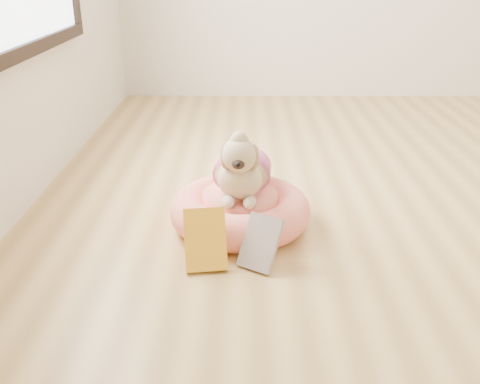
{
  "coord_description": "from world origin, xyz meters",
  "views": [
    {
      "loc": [
        -1.03,
        -2.09,
        1.03
      ],
      "look_at": [
        -1.04,
        -0.14,
        0.18
      ],
      "focal_mm": 40.0,
      "sensor_mm": 36.0,
      "label": 1
    }
  ],
  "objects_px": {
    "pet_bed": "(240,210)",
    "dog": "(242,158)",
    "book_white": "(260,243)",
    "book_yellow": "(205,240)"
  },
  "relations": [
    {
      "from": "pet_bed",
      "to": "book_white",
      "type": "height_order",
      "value": "book_white"
    },
    {
      "from": "pet_bed",
      "to": "dog",
      "type": "height_order",
      "value": "dog"
    },
    {
      "from": "pet_bed",
      "to": "book_white",
      "type": "xyz_separation_m",
      "value": [
        0.08,
        -0.31,
        0.02
      ]
    },
    {
      "from": "dog",
      "to": "book_white",
      "type": "relative_size",
      "value": 2.03
    },
    {
      "from": "pet_bed",
      "to": "book_white",
      "type": "distance_m",
      "value": 0.32
    },
    {
      "from": "book_yellow",
      "to": "book_white",
      "type": "bearing_deg",
      "value": -6.46
    },
    {
      "from": "pet_bed",
      "to": "book_yellow",
      "type": "xyz_separation_m",
      "value": [
        -0.12,
        -0.32,
        0.03
      ]
    },
    {
      "from": "book_yellow",
      "to": "book_white",
      "type": "height_order",
      "value": "book_yellow"
    },
    {
      "from": "book_yellow",
      "to": "book_white",
      "type": "xyz_separation_m",
      "value": [
        0.2,
        0.01,
        -0.02
      ]
    },
    {
      "from": "pet_bed",
      "to": "dog",
      "type": "bearing_deg",
      "value": 25.6
    }
  ]
}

